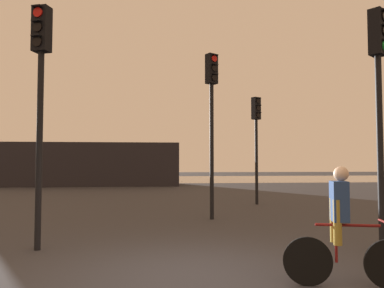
{
  "coord_description": "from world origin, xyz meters",
  "views": [
    {
      "loc": [
        -0.53,
        -5.52,
        1.67
      ],
      "look_at": [
        0.5,
        5.0,
        2.2
      ],
      "focal_mm": 35.0,
      "sensor_mm": 36.0,
      "label": 1
    }
  ],
  "objects": [
    {
      "name": "traffic_light_near_right",
      "position": [
        3.76,
        1.24,
        3.22
      ],
      "size": [
        0.41,
        0.42,
        4.65
      ],
      "rotation": [
        0.0,
        0.0,
        3.79
      ],
      "color": "black",
      "rests_on": "ground"
    },
    {
      "name": "cyclist",
      "position": [
        1.99,
        -0.66,
        0.82
      ],
      "size": [
        1.67,
        0.57,
        1.62
      ],
      "rotation": [
        0.0,
        0.0,
        -1.82
      ],
      "color": "black",
      "rests_on": "ground"
    },
    {
      "name": "distant_building",
      "position": [
        -6.42,
        22.79,
        1.55
      ],
      "size": [
        15.11,
        4.0,
        3.09
      ],
      "primitive_type": "cube",
      "color": "black",
      "rests_on": "ground"
    },
    {
      "name": "traffic_light_center",
      "position": [
        1.14,
        5.49,
        3.41
      ],
      "size": [
        0.4,
        0.42,
        4.94
      ],
      "rotation": [
        0.0,
        0.0,
        3.69
      ],
      "color": "black",
      "rests_on": "ground"
    },
    {
      "name": "water_strip",
      "position": [
        0.0,
        32.79,
        0.0
      ],
      "size": [
        80.0,
        16.0,
        0.01
      ],
      "primitive_type": "cube",
      "color": "gray",
      "rests_on": "ground"
    },
    {
      "name": "traffic_light_near_left",
      "position": [
        -2.78,
        1.97,
        3.28
      ],
      "size": [
        0.38,
        0.4,
        4.75
      ],
      "rotation": [
        0.0,
        0.0,
        2.81
      ],
      "color": "black",
      "rests_on": "ground"
    },
    {
      "name": "traffic_light_far_right",
      "position": [
        3.54,
        9.25,
        3.01
      ],
      "size": [
        0.4,
        0.42,
        4.33
      ],
      "rotation": [
        0.0,
        0.0,
        3.63
      ],
      "color": "black",
      "rests_on": "ground"
    },
    {
      "name": "ground_plane",
      "position": [
        0.0,
        0.0,
        0.0
      ],
      "size": [
        120.0,
        120.0,
        0.0
      ],
      "primitive_type": "plane",
      "color": "#333338"
    }
  ]
}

